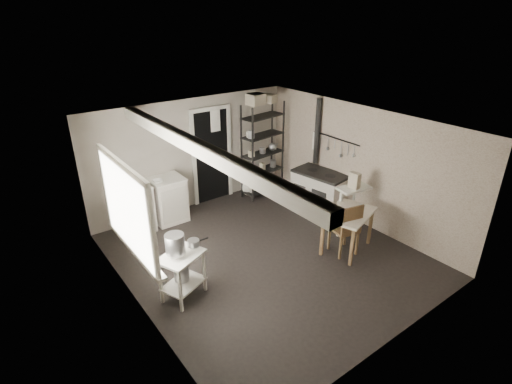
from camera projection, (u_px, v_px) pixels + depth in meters
floor at (266, 255)px, 6.93m from camera, size 5.00×5.00×0.00m
ceiling at (268, 126)px, 5.97m from camera, size 5.00×5.00×0.00m
wall_back at (192, 154)px, 8.26m from camera, size 4.50×0.02×2.30m
wall_front at (400, 269)px, 4.63m from camera, size 4.50×0.02×2.30m
wall_left at (132, 239)px, 5.23m from camera, size 0.02×5.00×2.30m
wall_right at (359, 165)px, 7.67m from camera, size 0.02×5.00×2.30m
window at (126, 210)px, 5.24m from camera, size 0.12×1.76×1.28m
doorway at (212, 157)px, 8.55m from camera, size 0.96×0.10×2.08m
ceiling_beam at (198, 148)px, 5.35m from camera, size 0.18×5.00×0.18m
wallpaper_panel at (358, 166)px, 7.67m from camera, size 0.01×5.00×2.30m
utensil_rail at (335, 139)px, 7.91m from camera, size 0.06×1.20×0.44m
prep_table at (183, 274)px, 5.78m from camera, size 0.76×0.66×0.73m
stockpot at (175, 244)px, 5.52m from camera, size 0.36×0.36×0.29m
saucepan at (193, 243)px, 5.71m from camera, size 0.17×0.17×0.09m
bucket at (182, 273)px, 5.84m from camera, size 0.26×0.26×0.24m
base_cabinets at (152, 204)px, 7.72m from camera, size 1.39×0.61×0.91m
mixing_bowl at (158, 181)px, 7.50m from camera, size 0.30×0.30×0.07m
counter_cup at (135, 186)px, 7.24m from camera, size 0.13×0.13×0.09m
shelf_rack at (263, 154)px, 8.85m from camera, size 1.03×0.51×2.09m
shelf_jar at (249, 139)px, 8.51m from camera, size 0.10×0.10×0.17m
storage_box_a at (256, 109)px, 8.25m from camera, size 0.36×0.32×0.23m
storage_box_b at (270, 107)px, 8.46m from camera, size 0.32×0.31×0.16m
stove at (319, 192)px, 8.28m from camera, size 0.77×1.18×0.86m
stovepipe at (317, 132)px, 8.21m from camera, size 0.14×0.14×1.37m
side_ledge at (351, 212)px, 7.46m from camera, size 0.66×0.42×0.95m
oats_box at (354, 185)px, 7.19m from camera, size 0.13×0.20×0.30m
work_table at (347, 230)px, 6.96m from camera, size 1.12×0.94×0.73m
table_cup at (362, 206)px, 6.87m from camera, size 0.12×0.12×0.09m
chair at (344, 228)px, 6.83m from camera, size 0.48×0.50×0.97m
flour_sack at (249, 185)px, 9.07m from camera, size 0.47×0.44×0.46m
floor_crock at (340, 228)px, 7.64m from camera, size 0.15×0.15×0.16m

